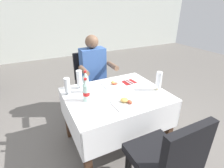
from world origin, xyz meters
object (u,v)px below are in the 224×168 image
Objects in this scene: seated_diner_far at (95,73)px; beer_glass_right at (79,79)px; main_dining_table at (116,106)px; chair_far_diner_seat at (91,80)px; plate_near_camera at (125,102)px; plate_far_diner at (113,84)px; cola_bottle_secondary at (86,91)px; cola_bottle_primary at (86,83)px; beer_glass_left at (67,86)px; beer_glass_middle at (159,81)px; napkin_cutlery_set at (129,82)px; chair_near_camera_side at (166,158)px.

seated_diner_far is 5.54× the size of beer_glass_right.
main_dining_table is at bearing -92.14° from seated_diner_far.
chair_far_diner_seat is 0.19m from seated_diner_far.
plate_near_camera is 0.93× the size of plate_far_diner.
cola_bottle_secondary is (-0.33, 0.24, 0.10)m from plate_near_camera.
beer_glass_right is 0.87× the size of cola_bottle_primary.
main_dining_table is 0.75m from seated_diner_far.
seated_diner_far is 6.35× the size of beer_glass_left.
cola_bottle_primary is (-0.77, 0.33, -0.00)m from beer_glass_middle.
cola_bottle_primary reaches higher than main_dining_table.
plate_near_camera reaches higher than napkin_cutlery_set.
plate_far_diner is 0.22m from napkin_cutlery_set.
chair_far_diner_seat is at bearing 114.26° from napkin_cutlery_set.
cola_bottle_primary is at bearing 121.99° from plate_near_camera.
chair_near_camera_side is 1.08m from plate_far_diner.
chair_far_diner_seat is 1.13m from beer_glass_middle.
main_dining_table is 1.16× the size of chair_far_diner_seat.
plate_far_diner reaches higher than napkin_cutlery_set.
cola_bottle_primary reaches higher than chair_far_diner_seat.
main_dining_table is 0.58m from beer_glass_middle.
cola_bottle_primary is 1.02× the size of cola_bottle_secondary.
chair_far_diner_seat is (0.00, 0.84, -0.00)m from main_dining_table.
chair_near_camera_side is 1.21m from beer_glass_left.
beer_glass_middle is 0.84m from cola_bottle_primary.
beer_glass_right is at bearing -121.71° from chair_far_diner_seat.
beer_glass_right is 0.89× the size of cola_bottle_secondary.
chair_near_camera_side is 4.89× the size of beer_glass_left.
cola_bottle_primary is at bearing 105.39° from chair_near_camera_side.
cola_bottle_secondary is at bearing -117.24° from seated_diner_far.
chair_near_camera_side is at bearing -65.40° from beer_glass_left.
chair_far_diner_seat is at bearing 97.08° from plate_far_diner.
plate_far_diner is 1.30× the size of napkin_cutlery_set.
main_dining_table is 0.89× the size of seated_diner_far.
napkin_cutlery_set is (0.21, -0.02, -0.01)m from plate_far_diner.
plate_far_diner is 1.11× the size of beer_glass_middle.
chair_near_camera_side is 3.80× the size of cola_bottle_secondary.
beer_glass_left is at bearing 170.70° from cola_bottle_primary.
seated_diner_far is 6.51× the size of napkin_cutlery_set.
beer_glass_middle is 1.17× the size of napkin_cutlery_set.
seated_diner_far is (0.03, 1.58, 0.16)m from chair_near_camera_side.
main_dining_table is 4.94× the size of beer_glass_right.
chair_far_diner_seat is 0.65m from plate_far_diner.
plate_near_camera reaches higher than main_dining_table.
beer_glass_middle is 0.85m from cola_bottle_secondary.
main_dining_table is 5.66× the size of beer_glass_left.
cola_bottle_primary is (-0.28, 1.04, 0.28)m from chair_near_camera_side.
napkin_cutlery_set is (-0.20, 0.33, -0.11)m from beer_glass_middle.
beer_glass_right is (-0.81, 0.46, -0.00)m from beer_glass_middle.
seated_diner_far is at bearing 117.94° from beer_glass_middle.
beer_glass_right is (-0.30, 0.55, 0.10)m from plate_near_camera.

